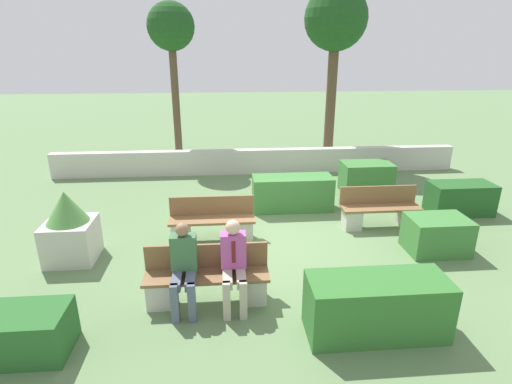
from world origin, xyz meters
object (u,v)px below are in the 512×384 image
at_px(planter_corner_left, 70,228).
at_px(tree_leftmost, 171,32).
at_px(person_seated_man, 234,261).
at_px(bench_left_side, 212,225).
at_px(person_seated_woman, 184,264).
at_px(bench_front, 207,281).
at_px(bench_right_side, 380,212).
at_px(tree_center_left, 336,23).

xyz_separation_m(planter_corner_left, tree_leftmost, (1.29, 6.91, 3.61)).
bearing_deg(person_seated_man, tree_leftmost, 100.97).
relative_size(bench_left_side, person_seated_woman, 1.28).
relative_size(bench_front, person_seated_man, 1.39).
relative_size(bench_right_side, person_seated_man, 1.26).
distance_m(person_seated_man, tree_leftmost, 9.40).
relative_size(person_seated_man, person_seated_woman, 1.01).
bearing_deg(planter_corner_left, bench_right_side, 8.72).
bearing_deg(person_seated_woman, bench_front, 23.94).
relative_size(person_seated_woman, tree_center_left, 0.24).
distance_m(bench_front, person_seated_man, 0.61).
distance_m(bench_left_side, person_seated_woman, 2.34).
relative_size(person_seated_woman, planter_corner_left, 1.01).
relative_size(bench_front, tree_leftmost, 0.37).
xyz_separation_m(person_seated_woman, tree_center_left, (4.26, 8.16, 3.74)).
distance_m(person_seated_man, planter_corner_left, 3.39).
bearing_deg(person_seated_woman, tree_leftmost, 96.16).
height_order(bench_right_side, planter_corner_left, planter_corner_left).
height_order(bench_right_side, tree_leftmost, tree_leftmost).
height_order(bench_front, bench_right_side, same).
bearing_deg(bench_right_side, person_seated_man, -150.63).
xyz_separation_m(bench_right_side, person_seated_woman, (-4.02, -2.62, 0.41)).
bearing_deg(tree_center_left, bench_front, -116.18).
bearing_deg(bench_front, tree_center_left, 63.82).
relative_size(bench_front, planter_corner_left, 1.42).
distance_m(bench_right_side, tree_center_left, 6.92).
bearing_deg(tree_leftmost, person_seated_woman, -83.84).
bearing_deg(tree_center_left, planter_corner_left, -134.96).
height_order(bench_left_side, tree_leftmost, tree_leftmost).
relative_size(person_seated_man, tree_center_left, 0.24).
xyz_separation_m(person_seated_man, planter_corner_left, (-2.95, 1.67, -0.14)).
bearing_deg(tree_leftmost, person_seated_man, -79.03).
relative_size(planter_corner_left, tree_leftmost, 0.26).
bearing_deg(bench_front, person_seated_woman, -156.06).
bearing_deg(person_seated_man, bench_right_side, 38.64).
height_order(person_seated_woman, tree_center_left, tree_center_left).
xyz_separation_m(person_seated_woman, planter_corner_left, (-2.22, 1.67, -0.12)).
xyz_separation_m(bench_front, person_seated_man, (0.42, -0.14, 0.42)).
height_order(person_seated_man, planter_corner_left, person_seated_man).
bearing_deg(planter_corner_left, tree_leftmost, 79.43).
height_order(bench_front, planter_corner_left, planter_corner_left).
bearing_deg(person_seated_woman, person_seated_man, 0.25).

